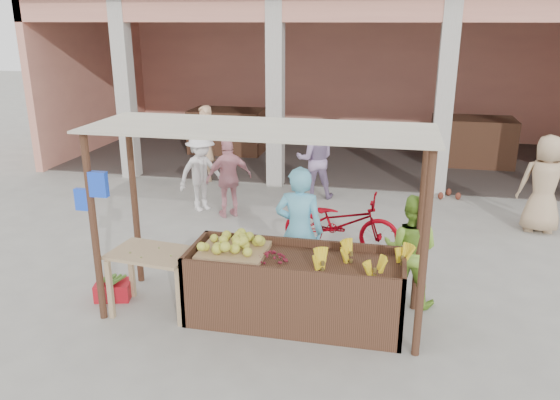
% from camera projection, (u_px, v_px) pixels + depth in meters
% --- Properties ---
extents(ground, '(60.00, 60.00, 0.00)m').
position_uv_depth(ground, '(256.00, 315.00, 6.89)').
color(ground, gray).
rests_on(ground, ground).
extents(market_building, '(14.40, 6.40, 4.20)m').
position_uv_depth(market_building, '(342.00, 54.00, 14.32)').
color(market_building, '#E29076').
rests_on(market_building, ground).
extents(fruit_stall, '(2.60, 0.95, 0.80)m').
position_uv_depth(fruit_stall, '(295.00, 291.00, 6.66)').
color(fruit_stall, '#4E2F1F').
rests_on(fruit_stall, ground).
extents(stall_awning, '(4.09, 1.35, 2.39)m').
position_uv_depth(stall_awning, '(254.00, 162.00, 6.32)').
color(stall_awning, '#4E2F1F').
rests_on(stall_awning, ground).
extents(banana_heap, '(1.02, 0.56, 0.19)m').
position_uv_depth(banana_heap, '(361.00, 261.00, 6.32)').
color(banana_heap, yellow).
rests_on(banana_heap, fruit_stall).
extents(melon_tray, '(0.81, 0.71, 0.21)m').
position_uv_depth(melon_tray, '(234.00, 246.00, 6.71)').
color(melon_tray, '#A37F54').
rests_on(melon_tray, fruit_stall).
extents(berry_heap, '(0.39, 0.32, 0.12)m').
position_uv_depth(berry_heap, '(272.00, 256.00, 6.52)').
color(berry_heap, maroon).
rests_on(berry_heap, fruit_stall).
extents(side_table, '(1.08, 0.79, 0.81)m').
position_uv_depth(side_table, '(152.00, 262.00, 6.80)').
color(side_table, tan).
rests_on(side_table, ground).
extents(papaya_pile, '(0.67, 0.39, 0.19)m').
position_uv_depth(papaya_pile, '(151.00, 245.00, 6.72)').
color(papaya_pile, '#4E9330').
rests_on(papaya_pile, side_table).
extents(red_crate, '(0.52, 0.43, 0.24)m').
position_uv_depth(red_crate, '(114.00, 290.00, 7.27)').
color(red_crate, '#AC121D').
rests_on(red_crate, ground).
extents(plantain_bundle, '(0.34, 0.23, 0.07)m').
position_uv_depth(plantain_bundle, '(112.00, 280.00, 7.23)').
color(plantain_bundle, '#518731').
rests_on(plantain_bundle, red_crate).
extents(produce_sacks, '(1.00, 0.75, 0.60)m').
position_uv_depth(produce_sacks, '(445.00, 184.00, 11.33)').
color(produce_sacks, maroon).
rests_on(produce_sacks, ground).
extents(vendor_blue, '(0.71, 0.52, 1.89)m').
position_uv_depth(vendor_blue, '(299.00, 227.00, 7.20)').
color(vendor_blue, '#65C5EA').
rests_on(vendor_blue, ground).
extents(vendor_green, '(0.83, 0.59, 1.56)m').
position_uv_depth(vendor_green, '(411.00, 247.00, 6.99)').
color(vendor_green, '#7DB334').
rests_on(vendor_green, ground).
extents(motorcycle, '(0.81, 1.97, 1.01)m').
position_uv_depth(motorcycle, '(341.00, 222.00, 8.63)').
color(motorcycle, '#88010C').
rests_on(motorcycle, ground).
extents(shopper_a, '(1.06, 1.15, 1.63)m').
position_uv_depth(shopper_a, '(201.00, 169.00, 10.47)').
color(shopper_a, white).
rests_on(shopper_a, ground).
extents(shopper_b, '(1.05, 0.95, 1.60)m').
position_uv_depth(shopper_b, '(229.00, 176.00, 10.12)').
color(shopper_b, pink).
rests_on(shopper_b, ground).
extents(shopper_c, '(0.95, 0.65, 1.90)m').
position_uv_depth(shopper_c, '(545.00, 179.00, 9.35)').
color(shopper_c, tan).
rests_on(shopper_c, ground).
extents(shopper_e, '(0.82, 0.84, 1.80)m').
position_uv_depth(shopper_e, '(205.00, 142.00, 12.42)').
color(shopper_e, '#E3AE81').
rests_on(shopper_e, ground).
extents(shopper_f, '(0.94, 0.64, 1.78)m').
position_uv_depth(shopper_f, '(315.00, 156.00, 11.21)').
color(shopper_f, '#977DA6').
rests_on(shopper_f, ground).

